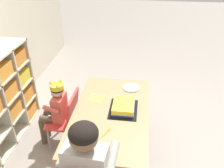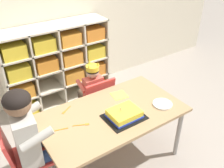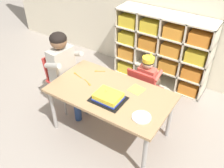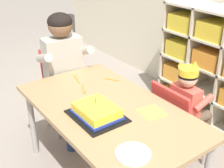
{
  "view_description": "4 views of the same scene",
  "coord_description": "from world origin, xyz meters",
  "px_view_note": "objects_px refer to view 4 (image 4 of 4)",
  "views": [
    {
      "loc": [
        -1.82,
        -0.25,
        2.0
      ],
      "look_at": [
        0.09,
        0.0,
        0.84
      ],
      "focal_mm": 38.46,
      "sensor_mm": 36.0,
      "label": 1
    },
    {
      "loc": [
        -0.98,
        -1.44,
        1.95
      ],
      "look_at": [
        0.03,
        0.05,
        0.85
      ],
      "focal_mm": 40.21,
      "sensor_mm": 36.0,
      "label": 2
    },
    {
      "loc": [
        1.13,
        -1.71,
        2.21
      ],
      "look_at": [
        0.05,
        -0.05,
        0.74
      ],
      "focal_mm": 40.46,
      "sensor_mm": 36.0,
      "label": 3
    },
    {
      "loc": [
        1.34,
        -0.94,
        1.56
      ],
      "look_at": [
        0.01,
        0.02,
        0.75
      ],
      "focal_mm": 48.2,
      "sensor_mm": 36.0,
      "label": 4
    }
  ],
  "objects_px": {
    "classroom_chair_adult_side": "(62,82)",
    "adult_helper_seated": "(66,64)",
    "child_with_crown": "(189,101)",
    "fork_at_table_front_edge": "(83,90)",
    "fork_beside_plate_stack": "(76,78)",
    "paper_plate_stack": "(133,154)",
    "fork_by_napkin": "(110,79)",
    "activity_table": "(108,115)",
    "birthday_cake_on_tray": "(97,112)",
    "classroom_chair_blue": "(176,120)"
  },
  "relations": [
    {
      "from": "fork_at_table_front_edge",
      "to": "fork_beside_plate_stack",
      "type": "xyz_separation_m",
      "value": [
        -0.19,
        0.05,
        0.0
      ]
    },
    {
      "from": "birthday_cake_on_tray",
      "to": "adult_helper_seated",
      "type": "bearing_deg",
      "value": 165.91
    },
    {
      "from": "adult_helper_seated",
      "to": "birthday_cake_on_tray",
      "type": "relative_size",
      "value": 3.12
    },
    {
      "from": "adult_helper_seated",
      "to": "fork_at_table_front_edge",
      "type": "bearing_deg",
      "value": -94.4
    },
    {
      "from": "fork_at_table_front_edge",
      "to": "fork_by_napkin",
      "type": "relative_size",
      "value": 1.14
    },
    {
      "from": "classroom_chair_adult_side",
      "to": "child_with_crown",
      "type": "bearing_deg",
      "value": -54.56
    },
    {
      "from": "paper_plate_stack",
      "to": "fork_by_napkin",
      "type": "bearing_deg",
      "value": 151.6
    },
    {
      "from": "classroom_chair_blue",
      "to": "paper_plate_stack",
      "type": "bearing_deg",
      "value": 115.58
    },
    {
      "from": "fork_at_table_front_edge",
      "to": "paper_plate_stack",
      "type": "bearing_deg",
      "value": -168.05
    },
    {
      "from": "classroom_chair_adult_side",
      "to": "birthday_cake_on_tray",
      "type": "relative_size",
      "value": 2.16
    },
    {
      "from": "birthday_cake_on_tray",
      "to": "fork_by_napkin",
      "type": "relative_size",
      "value": 2.92
    },
    {
      "from": "classroom_chair_blue",
      "to": "fork_at_table_front_edge",
      "type": "distance_m",
      "value": 0.7
    },
    {
      "from": "activity_table",
      "to": "adult_helper_seated",
      "type": "height_order",
      "value": "adult_helper_seated"
    },
    {
      "from": "activity_table",
      "to": "fork_at_table_front_edge",
      "type": "bearing_deg",
      "value": -179.97
    },
    {
      "from": "classroom_chair_blue",
      "to": "adult_helper_seated",
      "type": "xyz_separation_m",
      "value": [
        -0.81,
        -0.43,
        0.27
      ]
    },
    {
      "from": "fork_beside_plate_stack",
      "to": "fork_by_napkin",
      "type": "height_order",
      "value": "same"
    },
    {
      "from": "birthday_cake_on_tray",
      "to": "fork_at_table_front_edge",
      "type": "bearing_deg",
      "value": 161.6
    },
    {
      "from": "paper_plate_stack",
      "to": "fork_by_napkin",
      "type": "distance_m",
      "value": 0.88
    },
    {
      "from": "classroom_chair_adult_side",
      "to": "adult_helper_seated",
      "type": "distance_m",
      "value": 0.23
    },
    {
      "from": "birthday_cake_on_tray",
      "to": "paper_plate_stack",
      "type": "relative_size",
      "value": 1.86
    },
    {
      "from": "paper_plate_stack",
      "to": "fork_beside_plate_stack",
      "type": "bearing_deg",
      "value": 166.89
    },
    {
      "from": "fork_beside_plate_stack",
      "to": "paper_plate_stack",
      "type": "bearing_deg",
      "value": 2.72
    },
    {
      "from": "activity_table",
      "to": "paper_plate_stack",
      "type": "distance_m",
      "value": 0.48
    },
    {
      "from": "child_with_crown",
      "to": "classroom_chair_adult_side",
      "type": "distance_m",
      "value": 1.07
    },
    {
      "from": "activity_table",
      "to": "adult_helper_seated",
      "type": "relative_size",
      "value": 1.23
    },
    {
      "from": "fork_by_napkin",
      "to": "paper_plate_stack",
      "type": "bearing_deg",
      "value": -59.61
    },
    {
      "from": "activity_table",
      "to": "birthday_cake_on_tray",
      "type": "distance_m",
      "value": 0.15
    },
    {
      "from": "classroom_chair_blue",
      "to": "fork_by_napkin",
      "type": "bearing_deg",
      "value": 29.01
    },
    {
      "from": "adult_helper_seated",
      "to": "birthday_cake_on_tray",
      "type": "height_order",
      "value": "adult_helper_seated"
    },
    {
      "from": "adult_helper_seated",
      "to": "fork_by_napkin",
      "type": "distance_m",
      "value": 0.4
    },
    {
      "from": "paper_plate_stack",
      "to": "fork_at_table_front_edge",
      "type": "bearing_deg",
      "value": 167.51
    },
    {
      "from": "birthday_cake_on_tray",
      "to": "fork_beside_plate_stack",
      "type": "height_order",
      "value": "birthday_cake_on_tray"
    },
    {
      "from": "activity_table",
      "to": "classroom_chair_blue",
      "type": "distance_m",
      "value": 0.54
    },
    {
      "from": "classroom_chair_adult_side",
      "to": "adult_helper_seated",
      "type": "relative_size",
      "value": 0.69
    },
    {
      "from": "classroom_chair_adult_side",
      "to": "fork_beside_plate_stack",
      "type": "xyz_separation_m",
      "value": [
        0.3,
        -0.03,
        0.15
      ]
    },
    {
      "from": "activity_table",
      "to": "fork_by_napkin",
      "type": "bearing_deg",
      "value": 141.92
    },
    {
      "from": "fork_at_table_front_edge",
      "to": "fork_beside_plate_stack",
      "type": "distance_m",
      "value": 0.2
    },
    {
      "from": "classroom_chair_adult_side",
      "to": "fork_by_napkin",
      "type": "distance_m",
      "value": 0.52
    },
    {
      "from": "classroom_chair_blue",
      "to": "fork_by_napkin",
      "type": "xyz_separation_m",
      "value": [
        -0.46,
        -0.25,
        0.22
      ]
    },
    {
      "from": "classroom_chair_adult_side",
      "to": "adult_helper_seated",
      "type": "bearing_deg",
      "value": -90.0
    },
    {
      "from": "activity_table",
      "to": "classroom_chair_adult_side",
      "type": "xyz_separation_m",
      "value": [
        -0.79,
        0.08,
        -0.1
      ]
    },
    {
      "from": "paper_plate_stack",
      "to": "fork_at_table_front_edge",
      "type": "distance_m",
      "value": 0.76
    },
    {
      "from": "fork_at_table_front_edge",
      "to": "birthday_cake_on_tray",
      "type": "bearing_deg",
      "value": -173.96
    },
    {
      "from": "classroom_chair_blue",
      "to": "fork_beside_plate_stack",
      "type": "relative_size",
      "value": 4.56
    },
    {
      "from": "classroom_chair_blue",
      "to": "birthday_cake_on_tray",
      "type": "bearing_deg",
      "value": 82.3
    },
    {
      "from": "classroom_chair_adult_side",
      "to": "activity_table",
      "type": "bearing_deg",
      "value": -90.03
    },
    {
      "from": "classroom_chair_adult_side",
      "to": "fork_at_table_front_edge",
      "type": "bearing_deg",
      "value": -93.39
    },
    {
      "from": "fork_by_napkin",
      "to": "classroom_chair_blue",
      "type": "bearing_deg",
      "value": -2.98
    },
    {
      "from": "classroom_chair_blue",
      "to": "fork_at_table_front_edge",
      "type": "relative_size",
      "value": 4.99
    },
    {
      "from": "classroom_chair_adult_side",
      "to": "birthday_cake_on_tray",
      "type": "bearing_deg",
      "value": -97.33
    }
  ]
}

